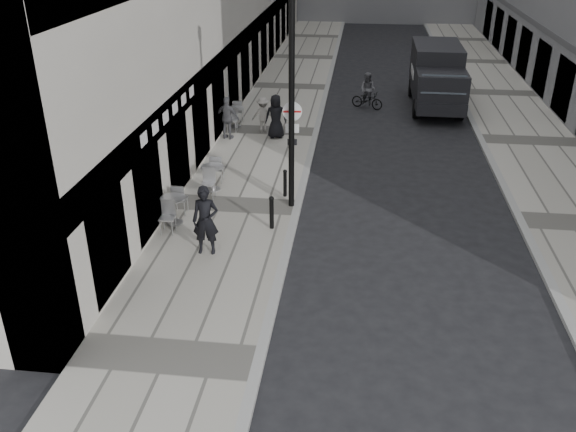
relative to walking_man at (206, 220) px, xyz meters
The scene contains 15 objects.
sidewalk 10.87m from the walking_man, 89.04° to the left, with size 4.00×60.00×0.12m, color #A39E93.
far_sidewalk 15.59m from the walking_man, 44.04° to the left, with size 4.00×60.00×0.12m, color #A39E93.
walking_man is the anchor object (origin of this frame).
sign_post 4.20m from the walking_man, 60.42° to the left, with size 0.60×0.13×3.50m.
lamppost 4.87m from the walking_man, 59.14° to the left, with size 0.32×0.32×7.12m.
bollard_near 2.34m from the walking_man, 46.31° to the left, with size 0.13×0.13×0.98m, color black.
bollard_far 4.39m from the walking_man, 67.18° to the left, with size 0.12×0.12×0.89m, color black.
panel_van 17.62m from the walking_man, 64.19° to the left, with size 2.34×6.16×2.89m.
cyclist 15.70m from the walking_man, 73.87° to the left, with size 1.72×1.20×1.76m.
pedestrian_a 9.60m from the walking_man, 98.49° to the left, with size 1.05×0.44×1.79m, color #505055.
pedestrian_b 10.58m from the walking_man, 90.51° to the left, with size 0.98×0.56×1.52m, color #9B968F.
pedestrian_c 9.89m from the walking_man, 86.74° to the left, with size 0.90×0.58×1.83m, color black.
cafe_table_near 4.35m from the walking_man, 100.97° to the left, with size 0.79×1.77×1.01m.
cafe_table_mid 2.22m from the walking_man, 130.93° to the left, with size 0.78×1.77×1.01m.
cafe_table_far 11.18m from the walking_man, 97.30° to the left, with size 0.79×1.79×1.02m.
Camera 1 is at (1.86, -7.29, 8.66)m, focal length 38.00 mm.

